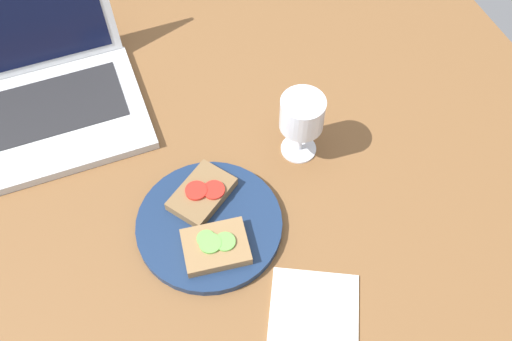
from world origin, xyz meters
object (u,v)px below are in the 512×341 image
at_px(plate, 209,225).
at_px(sandwich_with_cucumber, 216,246).
at_px(wine_glass, 302,116).
at_px(napkin, 314,318).
at_px(laptop, 39,92).
at_px(sandwich_with_tomato, 202,194).

bearing_deg(plate, sandwich_with_cucumber, -95.56).
height_order(wine_glass, napkin, wine_glass).
bearing_deg(napkin, plate, 115.57).
height_order(sandwich_with_cucumber, wine_glass, wine_glass).
relative_size(laptop, napkin, 2.38).
xyz_separation_m(plate, sandwich_with_tomato, (0.01, 0.05, 0.02)).
bearing_deg(wine_glass, sandwich_with_cucumber, -145.14).
relative_size(sandwich_with_tomato, laptop, 0.36).
relative_size(sandwich_with_cucumber, laptop, 0.31).
xyz_separation_m(sandwich_with_cucumber, napkin, (0.10, -0.15, -0.02)).
relative_size(sandwich_with_tomato, napkin, 0.86).
bearing_deg(plate, napkin, -64.43).
distance_m(sandwich_with_cucumber, laptop, 0.46).
xyz_separation_m(sandwich_with_cucumber, wine_glass, (0.21, 0.14, 0.07)).
xyz_separation_m(wine_glass, napkin, (-0.10, -0.30, -0.09)).
height_order(sandwich_with_tomato, wine_glass, wine_glass).
bearing_deg(laptop, wine_glass, -32.92).
bearing_deg(plate, sandwich_with_tomato, 84.23).
height_order(plate, wine_glass, wine_glass).
bearing_deg(wine_glass, laptop, 147.08).
relative_size(sandwich_with_cucumber, wine_glass, 0.84).
relative_size(plate, sandwich_with_cucumber, 2.17).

